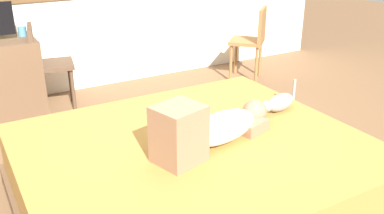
% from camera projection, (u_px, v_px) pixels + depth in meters
% --- Properties ---
extents(ground_plane, '(16.00, 16.00, 0.00)m').
position_uv_depth(ground_plane, '(206.00, 191.00, 3.01)').
color(ground_plane, brown).
extents(bed, '(2.16, 1.87, 0.46)m').
position_uv_depth(bed, '(194.00, 174.00, 2.79)').
color(bed, brown).
rests_on(bed, ground).
extents(person_lying, '(0.94, 0.47, 0.34)m').
position_uv_depth(person_lying, '(212.00, 128.00, 2.64)').
color(person_lying, silver).
rests_on(person_lying, bed).
extents(cat, '(0.36, 0.15, 0.21)m').
position_uv_depth(cat, '(279.00, 103.00, 3.14)').
color(cat, gray).
rests_on(cat, bed).
extents(cup, '(0.08, 0.08, 0.10)m').
position_uv_depth(cup, '(22.00, 31.00, 4.13)').
color(cup, teal).
rests_on(cup, desk).
extents(chair_by_desk, '(0.44, 0.44, 0.86)m').
position_uv_depth(chair_by_desk, '(45.00, 61.00, 4.18)').
color(chair_by_desk, '#4C3828').
rests_on(chair_by_desk, ground).
extents(chair_spare, '(0.54, 0.54, 0.86)m').
position_uv_depth(chair_spare, '(253.00, 38.00, 5.05)').
color(chair_spare, brown).
rests_on(chair_spare, ground).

